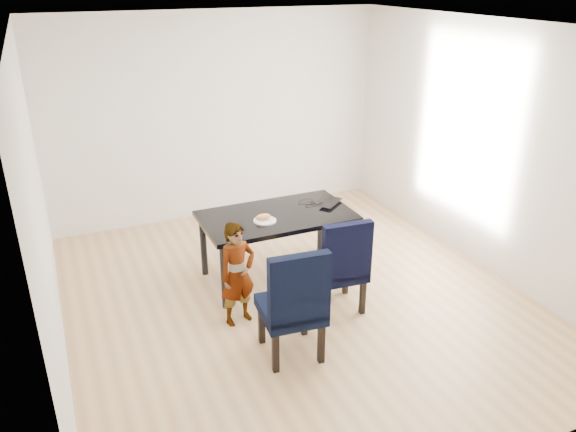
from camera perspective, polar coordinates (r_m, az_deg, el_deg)
name	(u,v)px	position (r m, az deg, el deg)	size (l,w,h in m)	color
floor	(296,298)	(5.90, 0.79, -8.34)	(4.50, 5.00, 0.01)	tan
ceiling	(298,24)	(5.02, 0.97, 18.88)	(4.50, 5.00, 0.01)	white
wall_back	(218,117)	(7.57, -7.17, 9.93)	(4.50, 0.01, 2.70)	white
wall_front	(479,310)	(3.42, 18.86, -9.00)	(4.50, 0.01, 2.70)	white
wall_left	(39,214)	(4.88, -23.96, 0.23)	(0.01, 5.00, 2.70)	silver
wall_right	(484,147)	(6.54, 19.28, 6.59)	(0.01, 5.00, 2.70)	silver
dining_table	(277,246)	(6.12, -1.14, -3.05)	(1.60, 0.90, 0.75)	black
chair_left	(291,300)	(4.85, 0.27, -8.53)	(0.52, 0.54, 1.08)	black
chair_right	(338,262)	(5.54, 5.06, -4.68)	(0.48, 0.50, 1.01)	black
child	(238,274)	(5.31, -5.14, -5.89)	(0.38, 0.25, 1.03)	#DD4812
plate	(265,221)	(5.79, -2.37, -0.47)	(0.24, 0.24, 0.01)	white
sandwich	(263,217)	(5.79, -2.55, -0.09)	(0.16, 0.08, 0.06)	#CD8849
laptop	(327,202)	(6.24, 3.96, 1.40)	(0.35, 0.22, 0.03)	black
cable_tangle	(311,205)	(6.18, 2.40, 1.10)	(0.14, 0.14, 0.01)	black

